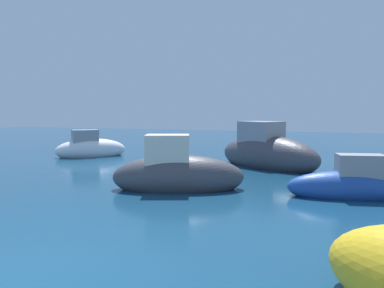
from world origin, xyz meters
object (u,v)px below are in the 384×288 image
object	(u,v)px
moored_boat_0	(267,153)
moored_boat_7	(177,174)
moored_boat_1	(90,149)
moored_boat_5	(351,185)

from	to	relation	value
moored_boat_0	moored_boat_7	bearing A→B (deg)	-75.30
moored_boat_1	moored_boat_7	size ratio (longest dim) A/B	0.84
moored_boat_1	moored_boat_7	bearing A→B (deg)	-85.31
moored_boat_0	moored_boat_5	bearing A→B (deg)	-25.87
moored_boat_0	moored_boat_7	size ratio (longest dim) A/B	1.25
moored_boat_7	moored_boat_0	bearing A→B (deg)	51.61
moored_boat_5	moored_boat_7	size ratio (longest dim) A/B	0.82
moored_boat_0	moored_boat_7	world-z (taller)	moored_boat_0
moored_boat_0	moored_boat_5	xyz separation A→B (m)	(2.99, -4.70, -0.22)
moored_boat_5	moored_boat_7	xyz separation A→B (m)	(-4.63, -0.68, 0.12)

